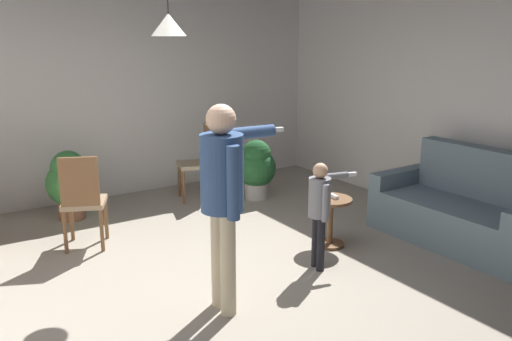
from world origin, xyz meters
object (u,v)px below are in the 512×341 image
Objects in this scene: dining_chair_by_counter at (200,159)px; dining_chair_near_wall at (83,198)px; side_table_by_couch at (330,216)px; person_child at (320,204)px; couch_floral at (462,212)px; potted_plant_by_wall at (256,166)px; person_adult at (224,186)px; spare_remote_on_table at (334,196)px; potted_plant_corner at (69,182)px.

dining_chair_by_counter and dining_chair_near_wall have the same top height.
side_table_by_couch is 2.55m from dining_chair_near_wall.
couch_floral is at bearing 93.15° from person_child.
potted_plant_by_wall is at bearing 36.06° from dining_chair_near_wall.
couch_floral is 1.76× the size of person_child.
person_adult is 1.79m from spare_remote_on_table.
spare_remote_on_table is at bearing -153.35° from dining_chair_by_counter.
person_adult reaches higher than potted_plant_corner.
person_adult is at bearing -81.03° from potted_plant_corner.
potted_plant_corner reaches higher than potted_plant_by_wall.
couch_floral reaches higher than spare_remote_on_table.
potted_plant_by_wall is at bearing 174.98° from person_child.
couch_floral is 13.99× the size of spare_remote_on_table.
potted_plant_corner is (-2.05, 2.34, 0.13)m from side_table_by_couch.
couch_floral is at bearing 92.14° from person_adult.
person_adult is 2.09× the size of potted_plant_by_wall.
side_table_by_couch is 0.52× the size of dining_chair_by_counter.
dining_chair_by_counter is at bearing 100.49° from spare_remote_on_table.
dining_chair_by_counter is at bearing 99.71° from side_table_by_couch.
person_child is 3.15m from potted_plant_corner.
couch_floral is 1.82× the size of dining_chair_by_counter.
potted_plant_corner is (-3.29, 3.01, 0.13)m from couch_floral.
couch_floral is at bearing -28.74° from spare_remote_on_table.
dining_chair_by_counter is 7.69× the size of spare_remote_on_table.
spare_remote_on_table is (2.21, -1.33, -0.01)m from dining_chair_near_wall.
dining_chair_by_counter is (0.08, 2.59, -0.10)m from person_child.
potted_plant_by_wall reaches higher than side_table_by_couch.
person_child is 2.41m from dining_chair_near_wall.
dining_chair_near_wall is at bearing -96.96° from potted_plant_corner.
person_adult is at bearing -160.90° from spare_remote_on_table.
side_table_by_couch is 1.83m from person_adult.
side_table_by_couch is 3.11m from potted_plant_corner.
dining_chair_near_wall is at bearing -121.60° from person_child.
dining_chair_by_counter is at bearing 51.04° from dining_chair_near_wall.
potted_plant_corner is at bearing -166.85° from person_adult.
spare_remote_on_table is (0.41, -2.22, -0.01)m from dining_chair_by_counter.
potted_plant_corner is at bearing 46.25° from couch_floral.
dining_chair_by_counter is 1.68m from potted_plant_corner.
side_table_by_couch is 1.83m from potted_plant_by_wall.
person_adult is at bearing -67.21° from person_child.
potted_plant_corner is at bearing 107.67° from dining_chair_near_wall.
dining_chair_near_wall is 1.20× the size of potted_plant_corner.
dining_chair_near_wall is at bearing 148.76° from side_table_by_couch.
person_adult reaches higher than spare_remote_on_table.
dining_chair_by_counter is 1.20× the size of potted_plant_corner.
person_child reaches higher than couch_floral.
dining_chair_by_counter is (-0.38, 2.21, 0.22)m from side_table_by_couch.
person_child is 1.03× the size of dining_chair_near_wall.
person_child is 1.29× the size of potted_plant_by_wall.
person_child is at bearing -20.01° from dining_chair_near_wall.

